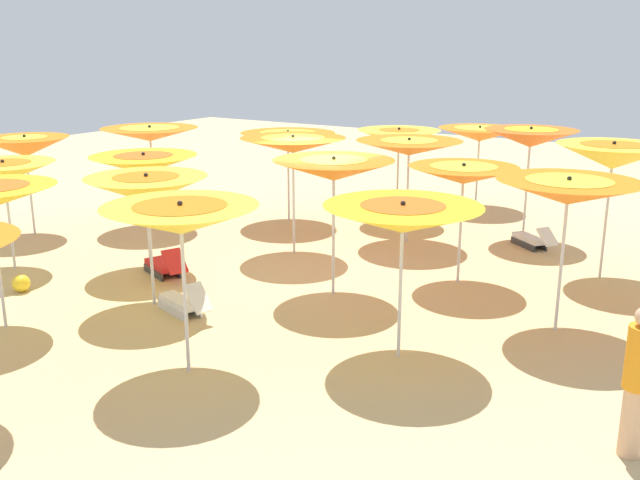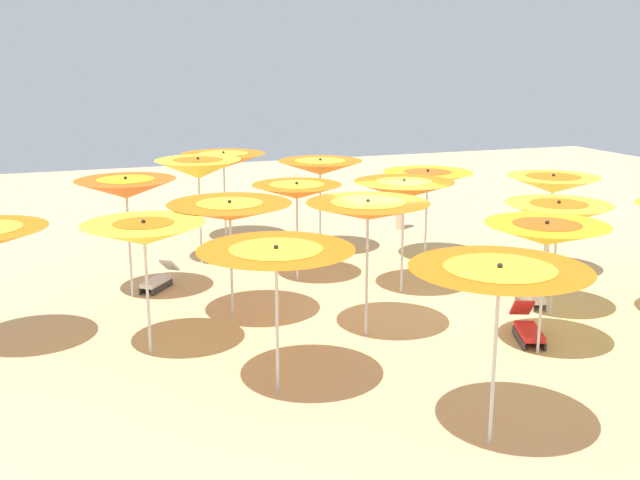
# 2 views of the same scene
# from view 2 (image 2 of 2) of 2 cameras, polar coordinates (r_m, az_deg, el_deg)

# --- Properties ---
(ground) EXTENTS (42.87, 42.87, 0.04)m
(ground) POSITION_cam_2_polar(r_m,az_deg,el_deg) (14.93, 5.27, -5.40)
(ground) COLOR #D1B57F
(beach_umbrella_1) EXTENTS (2.01, 2.01, 2.35)m
(beach_umbrella_1) POSITION_cam_2_polar(r_m,az_deg,el_deg) (17.43, 17.26, 4.06)
(beach_umbrella_1) COLOR silver
(beach_umbrella_1) RESTS_ON ground
(beach_umbrella_2) EXTENTS (2.15, 2.15, 2.25)m
(beach_umbrella_2) POSITION_cam_2_polar(r_m,az_deg,el_deg) (18.19, 8.16, 4.59)
(beach_umbrella_2) COLOR silver
(beach_umbrella_2) RESTS_ON ground
(beach_umbrella_3) EXTENTS (2.10, 2.10, 2.41)m
(beach_umbrella_3) POSITION_cam_2_polar(r_m,az_deg,el_deg) (18.74, 0.02, 5.54)
(beach_umbrella_3) COLOR silver
(beach_umbrella_3) RESTS_ON ground
(beach_umbrella_4) EXTENTS (2.22, 2.22, 2.43)m
(beach_umbrella_4) POSITION_cam_2_polar(r_m,az_deg,el_deg) (20.10, -7.33, 6.03)
(beach_umbrella_4) COLOR silver
(beach_umbrella_4) RESTS_ON ground
(beach_umbrella_6) EXTENTS (1.98, 1.98, 2.26)m
(beach_umbrella_6) POSITION_cam_2_polar(r_m,az_deg,el_deg) (14.77, 17.63, 1.88)
(beach_umbrella_6) COLOR silver
(beach_umbrella_6) RESTS_ON ground
(beach_umbrella_7) EXTENTS (2.07, 2.07, 2.44)m
(beach_umbrella_7) POSITION_cam_2_polar(r_m,az_deg,el_deg) (15.50, 6.38, 3.83)
(beach_umbrella_7) COLOR silver
(beach_umbrella_7) RESTS_ON ground
(beach_umbrella_8) EXTENTS (1.95, 1.95, 2.23)m
(beach_umbrella_8) POSITION_cam_2_polar(r_m,az_deg,el_deg) (16.33, -1.76, 3.72)
(beach_umbrella_8) COLOR silver
(beach_umbrella_8) RESTS_ON ground
(beach_umbrella_9) EXTENTS (2.01, 2.01, 2.58)m
(beach_umbrella_9) POSITION_cam_2_polar(r_m,az_deg,el_deg) (17.90, -9.23, 5.38)
(beach_umbrella_9) COLOR silver
(beach_umbrella_9) RESTS_ON ground
(beach_umbrella_11) EXTENTS (2.01, 2.01, 2.29)m
(beach_umbrella_11) POSITION_cam_2_polar(r_m,az_deg,el_deg) (12.73, 16.80, 0.43)
(beach_umbrella_11) COLOR silver
(beach_umbrella_11) RESTS_ON ground
(beach_umbrella_12) EXTENTS (2.15, 2.15, 2.49)m
(beach_umbrella_12) POSITION_cam_2_polar(r_m,az_deg,el_deg) (12.98, 3.65, 2.24)
(beach_umbrella_12) COLOR silver
(beach_umbrella_12) RESTS_ON ground
(beach_umbrella_13) EXTENTS (2.29, 2.29, 2.32)m
(beach_umbrella_13) POSITION_cam_2_polar(r_m,az_deg,el_deg) (13.86, -6.87, 2.16)
(beach_umbrella_13) COLOR silver
(beach_umbrella_13) RESTS_ON ground
(beach_umbrella_14) EXTENTS (2.02, 2.02, 2.53)m
(beach_umbrella_14) POSITION_cam_2_polar(r_m,az_deg,el_deg) (15.62, -14.51, 3.81)
(beach_umbrella_14) COLOR silver
(beach_umbrella_14) RESTS_ON ground
(beach_umbrella_16) EXTENTS (2.25, 2.25, 2.43)m
(beach_umbrella_16) POSITION_cam_2_polar(r_m,az_deg,el_deg) (9.46, 13.44, -2.94)
(beach_umbrella_16) COLOR silver
(beach_umbrella_16) RESTS_ON ground
(beach_umbrella_17) EXTENTS (2.28, 2.28, 2.26)m
(beach_umbrella_17) POSITION_cam_2_polar(r_m,az_deg,el_deg) (10.78, -3.35, -1.43)
(beach_umbrella_17) COLOR silver
(beach_umbrella_17) RESTS_ON ground
(beach_umbrella_18) EXTENTS (2.01, 2.01, 2.31)m
(beach_umbrella_18) POSITION_cam_2_polar(r_m,az_deg,el_deg) (12.52, -13.21, 0.47)
(beach_umbrella_18) COLOR silver
(beach_umbrella_18) RESTS_ON ground
(lounger_0) EXTENTS (1.18, 1.01, 0.54)m
(lounger_0) POSITION_cam_2_polar(r_m,az_deg,el_deg) (16.53, -12.18, -2.95)
(lounger_0) COLOR #333338
(lounger_0) RESTS_ON ground
(lounger_1) EXTENTS (1.32, 0.82, 0.61)m
(lounger_1) POSITION_cam_2_polar(r_m,az_deg,el_deg) (13.81, 15.49, -6.47)
(lounger_1) COLOR #333338
(lounger_1) RESTS_ON ground
(lounger_2) EXTENTS (1.31, 0.66, 0.63)m
(lounger_2) POSITION_cam_2_polar(r_m,az_deg,el_deg) (15.81, 15.75, -3.90)
(lounger_2) COLOR silver
(lounger_2) RESTS_ON ground
(beachgoer_0) EXTENTS (0.30, 0.30, 1.69)m
(beachgoer_0) POSITION_cam_2_polar(r_m,az_deg,el_deg) (21.60, 6.15, 3.10)
(beachgoer_0) COLOR #D8A87F
(beachgoer_0) RESTS_ON ground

